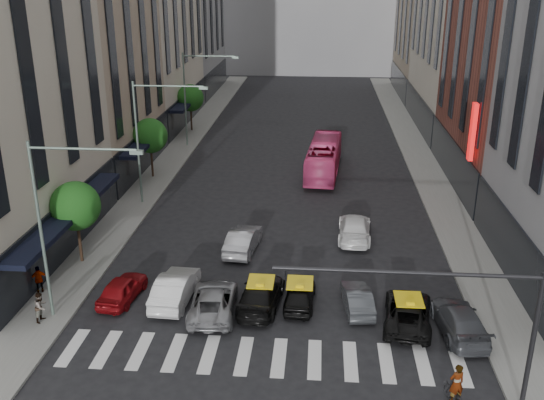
% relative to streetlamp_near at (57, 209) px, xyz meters
% --- Properties ---
extents(ground, '(160.00, 160.00, 0.00)m').
position_rel_streetlamp_near_xyz_m(ground, '(10.04, -4.00, -5.90)').
color(ground, black).
rests_on(ground, ground).
extents(sidewalk_left, '(3.00, 96.00, 0.15)m').
position_rel_streetlamp_near_xyz_m(sidewalk_left, '(-1.46, 26.00, -5.83)').
color(sidewalk_left, slate).
rests_on(sidewalk_left, ground).
extents(sidewalk_right, '(3.00, 96.00, 0.15)m').
position_rel_streetlamp_near_xyz_m(sidewalk_right, '(21.54, 26.00, -5.83)').
color(sidewalk_right, slate).
rests_on(sidewalk_right, ground).
extents(building_left_b, '(8.00, 16.00, 24.00)m').
position_rel_streetlamp_near_xyz_m(building_left_b, '(-6.96, 24.00, 6.10)').
color(building_left_b, tan).
rests_on(building_left_b, ground).
extents(building_right_b, '(8.00, 18.00, 26.00)m').
position_rel_streetlamp_near_xyz_m(building_right_b, '(27.04, 23.00, 7.10)').
color(building_right_b, brown).
rests_on(building_right_b, ground).
extents(tree_near, '(2.88, 2.88, 4.95)m').
position_rel_streetlamp_near_xyz_m(tree_near, '(-1.76, 6.00, -2.25)').
color(tree_near, black).
rests_on(tree_near, sidewalk_left).
extents(tree_mid, '(2.88, 2.88, 4.95)m').
position_rel_streetlamp_near_xyz_m(tree_mid, '(-1.76, 22.00, -2.25)').
color(tree_mid, black).
rests_on(tree_mid, sidewalk_left).
extents(tree_far, '(2.88, 2.88, 4.95)m').
position_rel_streetlamp_near_xyz_m(tree_far, '(-1.76, 38.00, -2.25)').
color(tree_far, black).
rests_on(tree_far, sidewalk_left).
extents(streetlamp_near, '(5.38, 0.25, 9.00)m').
position_rel_streetlamp_near_xyz_m(streetlamp_near, '(0.00, 0.00, 0.00)').
color(streetlamp_near, gray).
rests_on(streetlamp_near, sidewalk_left).
extents(streetlamp_mid, '(5.38, 0.25, 9.00)m').
position_rel_streetlamp_near_xyz_m(streetlamp_mid, '(0.00, 16.00, 0.00)').
color(streetlamp_mid, gray).
rests_on(streetlamp_mid, sidewalk_left).
extents(streetlamp_far, '(5.38, 0.25, 9.00)m').
position_rel_streetlamp_near_xyz_m(streetlamp_far, '(0.00, 32.00, 0.00)').
color(streetlamp_far, gray).
rests_on(streetlamp_far, sidewalk_left).
extents(traffic_signal, '(10.10, 0.20, 6.00)m').
position_rel_streetlamp_near_xyz_m(traffic_signal, '(17.74, -5.00, -1.43)').
color(traffic_signal, black).
rests_on(traffic_signal, ground).
extents(liberty_sign, '(0.30, 0.70, 4.00)m').
position_rel_streetlamp_near_xyz_m(liberty_sign, '(22.64, 16.00, 0.10)').
color(liberty_sign, red).
rests_on(liberty_sign, ground).
extents(car_red, '(2.02, 4.03, 1.32)m').
position_rel_streetlamp_near_xyz_m(car_red, '(2.02, 1.99, -5.24)').
color(car_red, maroon).
rests_on(car_red, ground).
extents(car_white_front, '(1.86, 4.75, 1.54)m').
position_rel_streetlamp_near_xyz_m(car_white_front, '(4.84, 2.10, -5.13)').
color(car_white_front, silver).
rests_on(car_white_front, ground).
extents(car_silver, '(2.53, 4.99, 1.35)m').
position_rel_streetlamp_near_xyz_m(car_silver, '(7.03, 1.09, -5.23)').
color(car_silver, gray).
rests_on(car_silver, ground).
extents(taxi_left, '(2.40, 5.01, 1.41)m').
position_rel_streetlamp_near_xyz_m(taxi_left, '(9.39, 1.92, -5.20)').
color(taxi_left, black).
rests_on(taxi_left, ground).
extents(taxi_center, '(1.70, 3.85, 1.29)m').
position_rel_streetlamp_near_xyz_m(taxi_center, '(11.39, 2.16, -5.26)').
color(taxi_center, black).
rests_on(taxi_center, ground).
extents(car_grey_mid, '(1.71, 3.86, 1.23)m').
position_rel_streetlamp_near_xyz_m(car_grey_mid, '(14.34, 2.01, -5.29)').
color(car_grey_mid, '#383B3F').
rests_on(car_grey_mid, ground).
extents(taxi_right, '(2.84, 5.06, 1.34)m').
position_rel_streetlamp_near_xyz_m(taxi_right, '(16.74, 0.84, -5.24)').
color(taxi_right, black).
rests_on(taxi_right, ground).
extents(car_grey_curb, '(2.45, 5.01, 1.40)m').
position_rel_streetlamp_near_xyz_m(car_grey_curb, '(19.08, 0.20, -5.20)').
color(car_grey_curb, '#43454B').
rests_on(car_grey_curb, ground).
extents(car_row2_left, '(2.07, 4.64, 1.48)m').
position_rel_streetlamp_near_xyz_m(car_row2_left, '(7.64, 8.48, -5.16)').
color(car_row2_left, '#9B9BA0').
rests_on(car_row2_left, ground).
extents(car_row2_right, '(2.30, 5.15, 1.47)m').
position_rel_streetlamp_near_xyz_m(car_row2_right, '(14.61, 10.92, -5.17)').
color(car_row2_right, white).
rests_on(car_row2_right, ground).
extents(bus, '(3.22, 10.46, 2.87)m').
position_rel_streetlamp_near_xyz_m(bus, '(12.58, 24.34, -4.47)').
color(bus, '#E84485').
rests_on(bus, ground).
extents(motorcycle, '(1.12, 1.83, 0.91)m').
position_rel_streetlamp_near_xyz_m(motorcycle, '(17.85, -5.20, -5.45)').
color(motorcycle, black).
rests_on(motorcycle, ground).
extents(rider, '(0.73, 0.59, 1.73)m').
position_rel_streetlamp_near_xyz_m(rider, '(17.85, -5.20, -4.13)').
color(rider, gray).
rests_on(rider, motorcycle).
extents(pedestrian_near, '(0.67, 0.82, 1.55)m').
position_rel_streetlamp_near_xyz_m(pedestrian_near, '(-1.21, -0.59, -4.98)').
color(pedestrian_near, gray).
rests_on(pedestrian_near, sidewalk_left).
extents(pedestrian_far, '(0.97, 0.78, 1.53)m').
position_rel_streetlamp_near_xyz_m(pedestrian_far, '(-2.56, 2.14, -4.99)').
color(pedestrian_far, gray).
rests_on(pedestrian_far, sidewalk_left).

